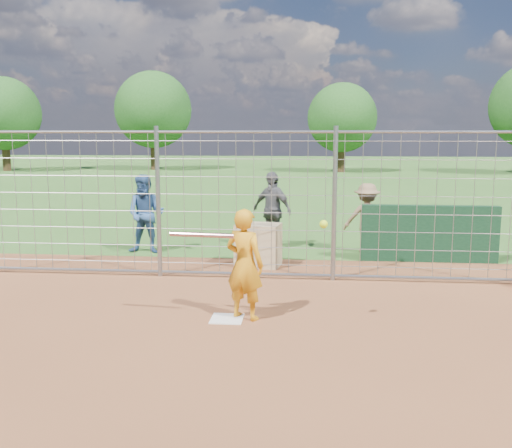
# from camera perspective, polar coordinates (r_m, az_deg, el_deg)

# --- Properties ---
(ground) EXTENTS (100.00, 100.00, 0.00)m
(ground) POSITION_cam_1_polar(r_m,az_deg,el_deg) (7.99, -2.72, -9.07)
(ground) COLOR #2D591E
(ground) RESTS_ON ground
(infield_dirt) EXTENTS (18.00, 18.00, 0.00)m
(infield_dirt) POSITION_cam_1_polar(r_m,az_deg,el_deg) (5.27, -7.57, -19.25)
(infield_dirt) COLOR brown
(infield_dirt) RESTS_ON ground
(home_plate) EXTENTS (0.43, 0.43, 0.02)m
(home_plate) POSITION_cam_1_polar(r_m,az_deg,el_deg) (7.80, -2.92, -9.46)
(home_plate) COLOR silver
(home_plate) RESTS_ON ground
(dugout_wall) EXTENTS (2.60, 0.20, 1.10)m
(dugout_wall) POSITION_cam_1_polar(r_m,az_deg,el_deg) (11.51, 16.91, -0.94)
(dugout_wall) COLOR #11381E
(dugout_wall) RESTS_ON ground
(batter) EXTENTS (0.65, 0.55, 1.51)m
(batter) POSITION_cam_1_polar(r_m,az_deg,el_deg) (7.63, -1.14, -4.06)
(batter) COLOR orange
(batter) RESTS_ON ground
(bystander_a) EXTENTS (0.80, 0.63, 1.63)m
(bystander_a) POSITION_cam_1_polar(r_m,az_deg,el_deg) (11.99, -10.96, 0.98)
(bystander_a) COLOR #294C7D
(bystander_a) RESTS_ON ground
(bystander_b) EXTENTS (1.04, 0.88, 1.66)m
(bystander_b) POSITION_cam_1_polar(r_m,az_deg,el_deg) (12.23, 1.58, 1.39)
(bystander_b) COLOR #4F4F53
(bystander_b) RESTS_ON ground
(bystander_c) EXTENTS (0.94, 0.55, 1.45)m
(bystander_c) POSITION_cam_1_polar(r_m,az_deg,el_deg) (12.05, 11.00, 0.59)
(bystander_c) COLOR brown
(bystander_c) RESTS_ON ground
(equipment_bin) EXTENTS (0.89, 0.68, 0.80)m
(equipment_bin) POSITION_cam_1_polar(r_m,az_deg,el_deg) (10.68, 0.23, -2.12)
(equipment_bin) COLOR tan
(equipment_bin) RESTS_ON ground
(equipment_in_play) EXTENTS (2.05, 0.24, 0.27)m
(equipment_in_play) POSITION_cam_1_polar(r_m,az_deg,el_deg) (7.34, -2.58, -0.85)
(equipment_in_play) COLOR silver
(equipment_in_play) RESTS_ON ground
(backstop_fence) EXTENTS (9.08, 0.08, 2.60)m
(backstop_fence) POSITION_cam_1_polar(r_m,az_deg,el_deg) (9.65, -1.11, 1.82)
(backstop_fence) COLOR gray
(backstop_fence) RESTS_ON ground
(tree_line) EXTENTS (44.66, 6.72, 6.48)m
(tree_line) POSITION_cam_1_polar(r_m,az_deg,el_deg) (35.71, 8.83, 11.12)
(tree_line) COLOR #3F2B19
(tree_line) RESTS_ON ground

